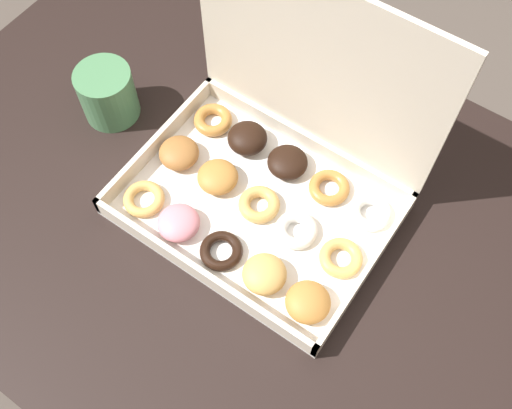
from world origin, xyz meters
TOP-DOWN VIEW (x-y plane):
  - ground_plane at (0.00, 0.00)m, footprint 8.00×8.00m
  - dining_table at (0.00, 0.00)m, footprint 1.23×0.77m
  - donut_box at (-0.04, 0.05)m, footprint 0.38×0.28m
  - coffee_mug at (-0.33, 0.03)m, footprint 0.09×0.09m

SIDE VIEW (x-z plane):
  - ground_plane at x=0.00m, z-range 0.00..0.00m
  - dining_table at x=0.00m, z-range 0.28..1.04m
  - coffee_mug at x=-0.33m, z-range 0.77..0.86m
  - donut_box at x=-0.04m, z-range 0.67..0.99m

